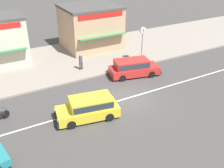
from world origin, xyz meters
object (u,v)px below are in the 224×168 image
(minivan_yellow_0, at_px, (89,107))
(pedestrian_by_shop, at_px, (81,61))
(street_clock, at_px, (143,36))
(minivan_red_1, at_px, (133,67))
(shopfront_far_kios, at_px, (91,27))

(minivan_yellow_0, bearing_deg, pedestrian_by_shop, 71.14)
(minivan_yellow_0, relative_size, street_clock, 1.29)
(minivan_red_1, xyz_separation_m, street_clock, (2.39, 2.11, 1.99))
(minivan_red_1, bearing_deg, pedestrian_by_shop, 139.20)
(shopfront_far_kios, bearing_deg, street_clock, -68.19)
(minivan_yellow_0, distance_m, minivan_red_1, 7.53)
(minivan_red_1, xyz_separation_m, shopfront_far_kios, (-0.21, 8.61, 1.66))
(street_clock, height_order, pedestrian_by_shop, street_clock)
(minivan_yellow_0, height_order, street_clock, street_clock)
(pedestrian_by_shop, bearing_deg, shopfront_far_kios, 56.30)
(minivan_red_1, distance_m, shopfront_far_kios, 8.77)
(pedestrian_by_shop, bearing_deg, minivan_red_1, -40.80)
(minivan_yellow_0, bearing_deg, street_clock, 35.67)
(street_clock, bearing_deg, minivan_yellow_0, -144.33)
(minivan_red_1, height_order, street_clock, street_clock)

